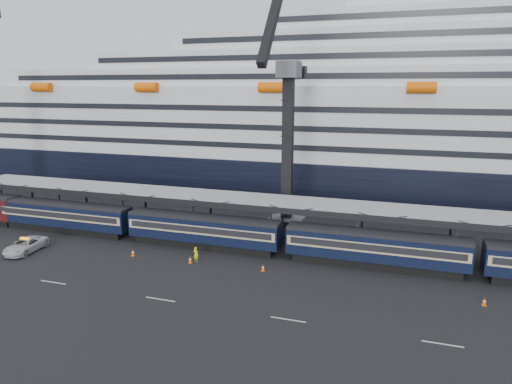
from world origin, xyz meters
TOP-DOWN VIEW (x-y plane):
  - ground at (0.00, 0.00)m, footprint 260.00×260.00m
  - train at (-4.65, 10.00)m, footprint 133.05×3.00m
  - canopy at (0.00, 14.00)m, footprint 130.00×6.25m
  - cruise_ship at (-1.08, 45.99)m, footprint 214.09×28.84m
  - crane_dark_near at (-20.00, 18.59)m, footprint 4.50×17.75m
  - pickup_truck at (-47.21, 2.03)m, footprint 3.21×5.94m
  - worker at (-26.86, 5.38)m, footprint 0.70×0.55m
  - traffic_cone_a at (-34.50, 4.76)m, footprint 0.40×0.40m
  - traffic_cone_b at (-27.30, 4.83)m, footprint 0.39×0.39m
  - traffic_cone_c at (-19.03, 5.19)m, footprint 0.37×0.37m
  - traffic_cone_d at (1.93, 3.83)m, footprint 0.38×0.38m

SIDE VIEW (x-z plane):
  - ground at x=0.00m, z-range 0.00..0.00m
  - traffic_cone_c at x=-19.03m, z-range 0.00..0.74m
  - traffic_cone_d at x=1.93m, z-range 0.00..0.75m
  - traffic_cone_b at x=-27.30m, z-range -0.01..0.78m
  - traffic_cone_a at x=-34.50m, z-range -0.01..0.79m
  - pickup_truck at x=-47.21m, z-range 0.00..1.58m
  - worker at x=-26.86m, z-range 0.00..1.71m
  - train at x=-4.65m, z-range 0.18..4.23m
  - canopy at x=0.00m, z-range 2.49..8.01m
  - crane_dark_near at x=-20.00m, z-range -5.61..29.47m
  - cruise_ship at x=-1.08m, z-range -4.66..29.34m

